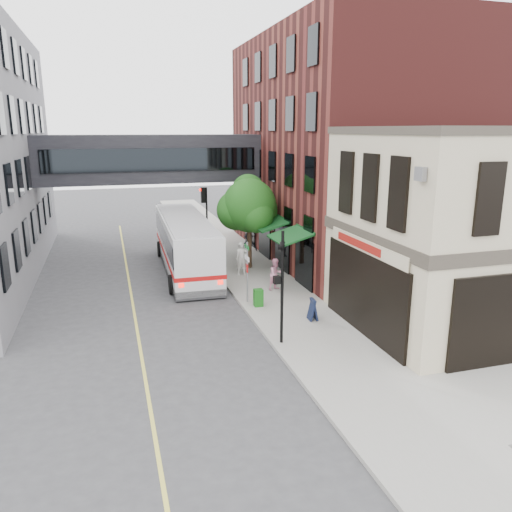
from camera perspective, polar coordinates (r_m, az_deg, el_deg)
ground at (r=18.33m, az=3.82°, el=-12.81°), size 120.00×120.00×0.00m
sidewalk_main at (r=31.39m, az=-1.60°, el=-0.98°), size 4.00×60.00×0.15m
corner_building at (r=23.08m, az=23.59°, el=2.78°), size 10.19×8.12×8.45m
brick_building at (r=34.14m, az=11.20°, el=11.76°), size 13.76×18.00×14.00m
skyway_bridge at (r=33.43m, az=-11.96°, el=10.84°), size 14.00×3.18×3.00m
traffic_signal_near at (r=19.09m, az=2.93°, el=-2.03°), size 0.44×0.22×4.60m
traffic_signal_far at (r=33.20m, az=-5.90°, el=5.56°), size 0.53×0.28×4.50m
street_sign_pole at (r=23.98m, az=-1.01°, el=-1.21°), size 0.08×0.75×3.00m
street_tree at (r=29.91m, az=-0.90°, el=5.78°), size 3.80×3.20×5.60m
lane_marking at (r=26.62m, az=-14.06°, el=-4.40°), size 0.12×40.00×0.01m
bus at (r=30.26m, az=-8.06°, el=1.64°), size 3.13×11.89×3.18m
pedestrian_a at (r=28.71m, az=-1.63°, el=-0.30°), size 0.72×0.48×1.92m
pedestrian_b at (r=26.09m, az=2.29°, el=-2.09°), size 0.99×0.89×1.68m
pedestrian_c at (r=32.15m, az=-0.83°, el=1.14°), size 1.29×1.06×1.74m
newspaper_box at (r=23.78m, az=0.27°, el=-4.79°), size 0.42×0.37×0.84m
sandwich_board at (r=22.25m, az=6.51°, el=-6.08°), size 0.39×0.57×0.97m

